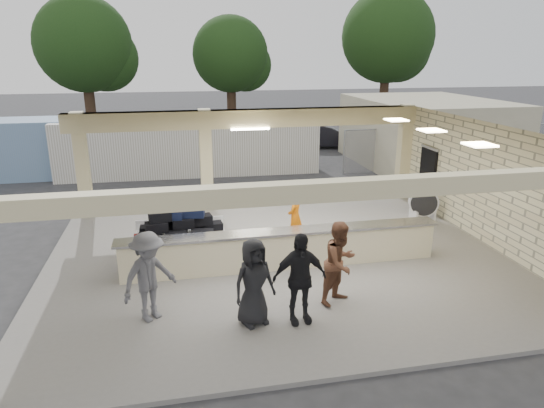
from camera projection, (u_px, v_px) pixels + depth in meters
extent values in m
plane|color=#2C2C2F|center=(279.00, 262.00, 12.90)|extent=(120.00, 120.00, 0.00)
cube|color=slate|center=(279.00, 260.00, 12.88)|extent=(12.00, 10.00, 0.10)
cube|color=beige|center=(279.00, 131.00, 11.85)|extent=(12.00, 10.00, 0.02)
cube|color=beige|center=(488.00, 187.00, 13.53)|extent=(0.02, 10.00, 3.50)
cube|color=black|center=(427.00, 179.00, 16.69)|extent=(0.10, 0.95, 2.10)
cube|color=beige|center=(249.00, 118.00, 16.38)|extent=(12.00, 0.50, 0.60)
cube|color=beige|center=(348.00, 189.00, 7.36)|extent=(12.00, 0.30, 0.30)
cube|color=beige|center=(83.00, 166.00, 15.74)|extent=(0.40, 0.40, 3.50)
cube|color=beige|center=(206.00, 161.00, 16.51)|extent=(0.40, 0.40, 3.50)
cube|color=beige|center=(404.00, 152.00, 17.96)|extent=(0.40, 0.40, 3.50)
cube|color=white|center=(250.00, 129.00, 16.24)|extent=(1.30, 0.12, 0.06)
cube|color=#FFEABF|center=(396.00, 120.00, 13.99)|extent=(0.55, 0.55, 0.04)
cube|color=#FFEABF|center=(431.00, 130.00, 12.12)|extent=(0.55, 0.55, 0.04)
cube|color=#FFEABF|center=(480.00, 145.00, 10.25)|extent=(0.55, 0.55, 0.04)
cube|color=beige|center=(283.00, 250.00, 12.27)|extent=(8.00, 0.50, 0.90)
cube|color=#B7B7BC|center=(283.00, 232.00, 12.12)|extent=(8.20, 0.58, 0.06)
cube|color=white|center=(180.00, 239.00, 12.68)|extent=(2.40, 1.48, 0.11)
cylinder|color=black|center=(143.00, 263.00, 12.15)|extent=(0.12, 0.38, 0.38)
cylinder|color=black|center=(146.00, 247.00, 13.13)|extent=(0.12, 0.38, 0.38)
cylinder|color=black|center=(218.00, 258.00, 12.46)|extent=(0.12, 0.38, 0.38)
cylinder|color=black|center=(216.00, 243.00, 13.44)|extent=(0.12, 0.38, 0.38)
cube|color=white|center=(180.00, 223.00, 13.29)|extent=(2.37, 0.11, 0.28)
cube|color=white|center=(180.00, 242.00, 11.96)|extent=(2.37, 0.11, 0.28)
cube|color=black|center=(149.00, 238.00, 12.23)|extent=(0.56, 0.37, 0.25)
cube|color=black|center=(176.00, 237.00, 12.34)|extent=(0.56, 0.37, 0.25)
cube|color=black|center=(202.00, 235.00, 12.45)|extent=(0.56, 0.37, 0.25)
cube|color=black|center=(151.00, 231.00, 12.77)|extent=(0.56, 0.37, 0.25)
cube|color=black|center=(176.00, 229.00, 12.88)|extent=(0.56, 0.37, 0.25)
cube|color=black|center=(201.00, 227.00, 12.99)|extent=(0.56, 0.37, 0.25)
cube|color=black|center=(157.00, 227.00, 12.28)|extent=(0.56, 0.37, 0.25)
cube|color=black|center=(183.00, 223.00, 12.57)|extent=(0.56, 0.37, 0.25)
cube|color=black|center=(201.00, 220.00, 12.82)|extent=(0.56, 0.37, 0.25)
cube|color=black|center=(165.00, 221.00, 12.75)|extent=(0.56, 0.37, 0.25)
cube|color=black|center=(171.00, 214.00, 12.44)|extent=(0.56, 0.37, 0.25)
cube|color=black|center=(194.00, 212.00, 12.63)|extent=(0.56, 0.37, 0.25)
cube|color=#590F0C|center=(145.00, 240.00, 12.13)|extent=(0.56, 0.37, 0.25)
cube|color=black|center=(212.00, 227.00, 13.03)|extent=(0.56, 0.37, 0.25)
cube|color=black|center=(179.00, 219.00, 12.91)|extent=(0.56, 0.37, 0.25)
cube|color=black|center=(160.00, 216.00, 12.31)|extent=(0.56, 0.37, 0.25)
cylinder|color=white|center=(423.00, 202.00, 15.78)|extent=(0.99, 0.65, 0.94)
cylinder|color=black|center=(423.00, 202.00, 15.78)|extent=(0.91, 0.64, 0.84)
cube|color=white|center=(413.00, 215.00, 15.84)|extent=(0.06, 0.52, 0.31)
cube|color=white|center=(431.00, 214.00, 15.96)|extent=(0.06, 0.52, 0.31)
imported|color=orange|center=(295.00, 217.00, 13.50)|extent=(0.62, 0.70, 1.70)
imported|color=brown|center=(340.00, 263.00, 10.39)|extent=(0.97, 0.82, 1.85)
imported|color=black|center=(299.00, 278.00, 9.61)|extent=(1.14, 0.48, 1.91)
imported|color=#55555B|center=(149.00, 277.00, 9.70)|extent=(1.23, 1.08, 1.89)
imported|color=black|center=(254.00, 282.00, 9.57)|extent=(0.95, 0.64, 1.80)
imported|color=silver|center=(391.00, 138.00, 27.23)|extent=(5.55, 3.23, 1.50)
imported|color=silver|center=(440.00, 139.00, 27.43)|extent=(4.47, 2.61, 1.33)
imported|color=black|center=(324.00, 136.00, 28.18)|extent=(4.13, 1.98, 1.32)
cube|color=silver|center=(190.00, 146.00, 22.10)|extent=(11.64, 2.64, 2.51)
cylinder|color=gray|center=(344.00, 152.00, 21.97)|extent=(0.06, 0.06, 2.00)
cylinder|color=gray|center=(385.00, 151.00, 22.36)|extent=(0.06, 0.06, 2.00)
cylinder|color=gray|center=(425.00, 149.00, 22.74)|extent=(0.06, 0.06, 2.00)
cylinder|color=gray|center=(463.00, 147.00, 23.12)|extent=(0.06, 0.06, 2.00)
cylinder|color=gray|center=(500.00, 146.00, 23.51)|extent=(0.06, 0.06, 2.00)
cylinder|color=gray|center=(536.00, 144.00, 23.89)|extent=(0.06, 0.06, 2.00)
cube|color=gray|center=(463.00, 147.00, 23.12)|extent=(12.00, 0.02, 2.00)
cylinder|color=gray|center=(466.00, 126.00, 22.82)|extent=(12.00, 0.05, 0.05)
cylinder|color=#382619|center=(90.00, 99.00, 33.12)|extent=(0.70, 0.70, 4.50)
sphere|color=black|center=(83.00, 44.00, 32.04)|extent=(6.30, 6.30, 6.30)
sphere|color=black|center=(105.00, 58.00, 33.10)|extent=(4.50, 4.50, 4.50)
cylinder|color=#382619|center=(231.00, 98.00, 36.98)|extent=(0.70, 0.70, 4.00)
sphere|color=black|center=(230.00, 54.00, 36.02)|extent=(5.60, 5.60, 5.60)
sphere|color=black|center=(245.00, 65.00, 37.05)|extent=(4.00, 4.00, 4.00)
cylinder|color=#382619|center=(384.00, 90.00, 38.20)|extent=(0.70, 0.70, 5.00)
sphere|color=black|center=(388.00, 36.00, 37.00)|extent=(7.00, 7.00, 7.00)
sphere|color=black|center=(398.00, 50.00, 38.09)|extent=(5.00, 5.00, 5.00)
cube|color=#BAB394|center=(425.00, 132.00, 23.59)|extent=(6.00, 8.00, 3.20)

